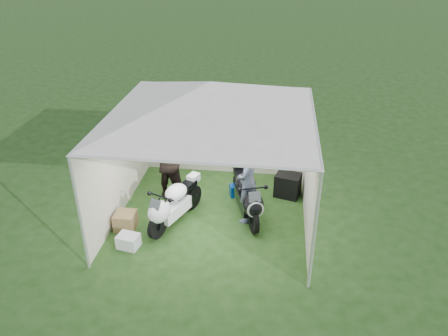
{
  "coord_description": "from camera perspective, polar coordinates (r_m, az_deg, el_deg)",
  "views": [
    {
      "loc": [
        1.27,
        -7.89,
        5.42
      ],
      "look_at": [
        0.22,
        0.35,
        0.98
      ],
      "focal_mm": 35.0,
      "sensor_mm": 36.0,
      "label": 1
    }
  ],
  "objects": [
    {
      "name": "ground",
      "position": [
        9.66,
        -1.55,
        -6.05
      ],
      "size": [
        80.0,
        80.0,
        0.0
      ],
      "primitive_type": "plane",
      "color": "#1B3B11",
      "rests_on": "ground"
    },
    {
      "name": "canopy_tent",
      "position": [
        8.51,
        -1.74,
        8.56
      ],
      "size": [
        5.66,
        5.66,
        3.0
      ],
      "color": "silver",
      "rests_on": "ground"
    },
    {
      "name": "person_dark_jacket",
      "position": [
        9.92,
        -7.09,
        1.14
      ],
      "size": [
        1.08,
        0.93,
        1.92
      ],
      "primitive_type": "imported",
      "rotation": [
        0.0,
        0.0,
        2.9
      ],
      "color": "black",
      "rests_on": "ground"
    },
    {
      "name": "equipment_box",
      "position": [
        10.29,
        8.32,
        -2.22
      ],
      "size": [
        0.65,
        0.58,
        0.56
      ],
      "primitive_type": "cube",
      "rotation": [
        0.0,
        0.0,
        -0.27
      ],
      "color": "black",
      "rests_on": "ground"
    },
    {
      "name": "motorcycle_black",
      "position": [
        9.32,
        3.04,
        -3.56
      ],
      "size": [
        0.87,
        1.87,
        0.95
      ],
      "rotation": [
        0.0,
        0.0,
        0.33
      ],
      "color": "black",
      "rests_on": "ground"
    },
    {
      "name": "crate_0",
      "position": [
        8.86,
        -12.38,
        -9.31
      ],
      "size": [
        0.46,
        0.38,
        0.27
      ],
      "primitive_type": "cube",
      "rotation": [
        0.0,
        0.0,
        -0.19
      ],
      "color": "silver",
      "rests_on": "ground"
    },
    {
      "name": "paddock_stand",
      "position": [
        10.26,
        1.79,
        -2.91
      ],
      "size": [
        0.42,
        0.33,
        0.27
      ],
      "primitive_type": "cube",
      "rotation": [
        0.0,
        0.0,
        0.33
      ],
      "color": "blue",
      "rests_on": "ground"
    },
    {
      "name": "motorcycle_white",
      "position": [
        9.15,
        -6.73,
        -4.67
      ],
      "size": [
        0.91,
        1.72,
        0.89
      ],
      "rotation": [
        0.0,
        0.0,
        -0.39
      ],
      "color": "black",
      "rests_on": "ground"
    },
    {
      "name": "person_blue_jacket",
      "position": [
        9.04,
        3.19,
        -1.91
      ],
      "size": [
        0.59,
        0.75,
        1.82
      ],
      "primitive_type": "imported",
      "rotation": [
        0.0,
        0.0,
        -1.82
      ],
      "color": "slate",
      "rests_on": "ground"
    },
    {
      "name": "crate_1",
      "position": [
        9.35,
        -12.75,
        -6.75
      ],
      "size": [
        0.42,
        0.42,
        0.37
      ],
      "primitive_type": "cube",
      "rotation": [
        0.0,
        0.0,
        -0.01
      ],
      "color": "olive",
      "rests_on": "ground"
    }
  ]
}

